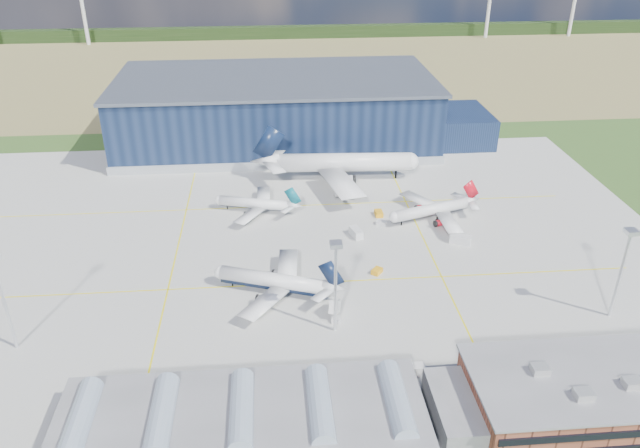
{
  "coord_description": "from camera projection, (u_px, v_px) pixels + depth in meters",
  "views": [
    {
      "loc": [
        -3.18,
        -143.31,
        87.54
      ],
      "look_at": [
        10.04,
        9.8,
        6.44
      ],
      "focal_mm": 35.0,
      "sensor_mm": 36.0,
      "label": 1
    }
  ],
  "objects": [
    {
      "name": "ground",
      "position": [
        286.0,
        264.0,
        167.37
      ],
      "size": [
        600.0,
        600.0,
        0.0
      ],
      "primitive_type": "plane",
      "color": "#2D4E1D",
      "rests_on": "ground"
    },
    {
      "name": "apron",
      "position": [
        285.0,
        245.0,
        176.17
      ],
      "size": [
        220.0,
        160.0,
        0.08
      ],
      "color": "#AEAEA8",
      "rests_on": "ground"
    },
    {
      "name": "farmland",
      "position": [
        272.0,
        66.0,
        361.22
      ],
      "size": [
        600.0,
        220.0,
        0.01
      ],
      "primitive_type": "cube",
      "color": "olive",
      "rests_on": "ground"
    },
    {
      "name": "treeline",
      "position": [
        269.0,
        32.0,
        429.84
      ],
      "size": [
        600.0,
        8.0,
        8.0
      ],
      "primitive_type": "cube",
      "color": "black",
      "rests_on": "ground"
    },
    {
      "name": "hangar",
      "position": [
        283.0,
        113.0,
        245.7
      ],
      "size": [
        145.0,
        62.0,
        26.1
      ],
      "color": "#101C36",
      "rests_on": "ground"
    },
    {
      "name": "ops_building",
      "position": [
        591.0,
        396.0,
        116.45
      ],
      "size": [
        46.0,
        23.0,
        10.9
      ],
      "color": "brown",
      "rests_on": "ground"
    },
    {
      "name": "glass_concourse",
      "position": [
        262.0,
        421.0,
        112.29
      ],
      "size": [
        78.0,
        23.0,
        8.6
      ],
      "color": "black",
      "rests_on": "ground"
    },
    {
      "name": "light_mast_west",
      "position": [
        0.0,
        288.0,
        129.17
      ],
      "size": [
        2.6,
        2.6,
        23.0
      ],
      "color": "silver",
      "rests_on": "ground"
    },
    {
      "name": "light_mast_center",
      "position": [
        336.0,
        273.0,
        134.5
      ],
      "size": [
        2.6,
        2.6,
        23.0
      ],
      "color": "silver",
      "rests_on": "ground"
    },
    {
      "name": "light_mast_east",
      "position": [
        624.0,
        259.0,
        139.45
      ],
      "size": [
        2.6,
        2.6,
        23.0
      ],
      "color": "silver",
      "rests_on": "ground"
    },
    {
      "name": "airliner_navy",
      "position": [
        272.0,
        273.0,
        152.65
      ],
      "size": [
        43.77,
        43.32,
        11.18
      ],
      "primitive_type": null,
      "rotation": [
        0.0,
        0.0,
        2.79
      ],
      "color": "silver",
      "rests_on": "ground"
    },
    {
      "name": "airliner_red",
      "position": [
        431.0,
        204.0,
        187.74
      ],
      "size": [
        40.02,
        39.58,
        10.41
      ],
      "primitive_type": null,
      "rotation": [
        0.0,
        0.0,
        3.46
      ],
      "color": "silver",
      "rests_on": "ground"
    },
    {
      "name": "airliner_widebody",
      "position": [
        344.0,
        153.0,
        213.08
      ],
      "size": [
        61.39,
        60.19,
        19.02
      ],
      "primitive_type": null,
      "rotation": [
        0.0,
        0.0,
        -0.06
      ],
      "color": "silver",
      "rests_on": "ground"
    },
    {
      "name": "airliner_regional",
      "position": [
        254.0,
        198.0,
        192.62
      ],
      "size": [
        35.08,
        34.67,
        9.26
      ],
      "primitive_type": null,
      "rotation": [
        0.0,
        0.0,
        2.86
      ],
      "color": "silver",
      "rests_on": "ground"
    },
    {
      "name": "gse_tug_a",
      "position": [
        284.0,
        276.0,
        160.52
      ],
      "size": [
        3.11,
        3.75,
        1.35
      ],
      "primitive_type": "cube",
      "rotation": [
        0.0,
        0.0,
        0.42
      ],
      "color": "orange",
      "rests_on": "ground"
    },
    {
      "name": "gse_tug_b",
      "position": [
        377.0,
        271.0,
        162.74
      ],
      "size": [
        3.49,
        3.67,
        1.33
      ],
      "primitive_type": "cube",
      "rotation": [
        0.0,
        0.0,
        -0.66
      ],
      "color": "orange",
      "rests_on": "ground"
    },
    {
      "name": "gse_van_a",
      "position": [
        461.0,
        240.0,
        176.45
      ],
      "size": [
        6.44,
        4.87,
        2.58
      ],
      "primitive_type": "cube",
      "rotation": [
        0.0,
        0.0,
        1.13
      ],
      "color": "silver",
      "rests_on": "ground"
    },
    {
      "name": "gse_van_b",
      "position": [
        356.0,
        233.0,
        180.22
      ],
      "size": [
        3.87,
        5.81,
        2.44
      ],
      "primitive_type": "cube",
      "rotation": [
        0.0,
        0.0,
        0.29
      ],
      "color": "silver",
      "rests_on": "ground"
    },
    {
      "name": "gse_tug_c",
      "position": [
        379.0,
        213.0,
        192.08
      ],
      "size": [
        2.37,
        3.67,
        1.57
      ],
      "primitive_type": "cube",
      "rotation": [
        0.0,
        0.0,
        0.03
      ],
      "color": "orange",
      "rests_on": "ground"
    },
    {
      "name": "gse_cart_b",
      "position": [
        382.0,
        223.0,
        186.77
      ],
      "size": [
        3.68,
        3.27,
        1.33
      ],
      "primitive_type": "cube",
      "rotation": [
        0.0,
        0.0,
        1.07
      ],
      "color": "silver",
      "rests_on": "ground"
    },
    {
      "name": "gse_van_c",
      "position": [
        413.0,
        370.0,
        128.17
      ],
      "size": [
        4.86,
        2.46,
        2.3
      ],
      "primitive_type": "cube",
      "rotation": [
        0.0,
        0.0,
        1.6
      ],
      "color": "silver",
      "rests_on": "ground"
    },
    {
      "name": "airstair",
      "position": [
        335.0,
        310.0,
        146.12
      ],
      "size": [
        3.28,
        5.22,
        3.11
      ],
      "primitive_type": "cube",
      "rotation": [
        0.0,
        0.0,
        -0.29
      ],
      "color": "silver",
      "rests_on": "ground"
    },
    {
      "name": "car_b",
      "position": [
        222.0,
        390.0,
        123.72
      ],
      "size": [
        3.48,
        1.64,
        1.1
      ],
      "primitive_type": "imported",
      "rotation": [
        0.0,
        0.0,
        1.72
      ],
      "color": "#99999E",
      "rests_on": "ground"
    }
  ]
}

